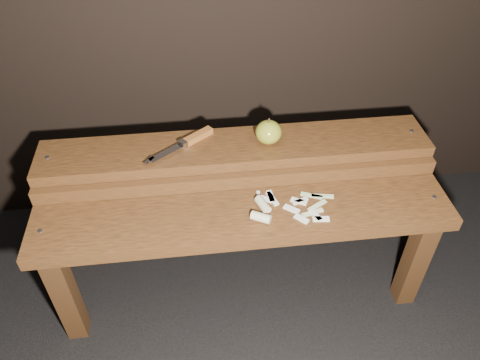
{
  "coord_description": "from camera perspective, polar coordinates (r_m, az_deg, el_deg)",
  "views": [
    {
      "loc": [
        -0.12,
        -0.96,
        1.37
      ],
      "look_at": [
        0.0,
        0.06,
        0.45
      ],
      "focal_mm": 35.0,
      "sensor_mm": 36.0,
      "label": 1
    }
  ],
  "objects": [
    {
      "name": "bench_rear_tier",
      "position": [
        1.48,
        -0.49,
        1.65
      ],
      "size": [
        1.2,
        0.21,
        0.5
      ],
      "color": "#341D0D",
      "rests_on": "ground"
    },
    {
      "name": "apple_scraps",
      "position": [
        1.33,
        4.52,
        -3.42
      ],
      "size": [
        0.26,
        0.15,
        0.03
      ],
      "color": "beige",
      "rests_on": "bench_front_tier"
    },
    {
      "name": "apple",
      "position": [
        1.42,
        3.5,
        5.85
      ],
      "size": [
        0.08,
        0.08,
        0.08
      ],
      "color": "olive",
      "rests_on": "bench_rear_tier"
    },
    {
      "name": "bench_front_tier",
      "position": [
        1.36,
        0.61,
        -6.41
      ],
      "size": [
        1.2,
        0.2,
        0.42
      ],
      "color": "#341D0D",
      "rests_on": "ground"
    },
    {
      "name": "ground",
      "position": [
        1.68,
        0.25,
        -12.96
      ],
      "size": [
        60.0,
        60.0,
        0.0
      ],
      "primitive_type": "plane",
      "color": "black"
    },
    {
      "name": "knife",
      "position": [
        1.44,
        -6.1,
        4.83
      ],
      "size": [
        0.21,
        0.16,
        0.02
      ],
      "color": "brown",
      "rests_on": "bench_rear_tier"
    }
  ]
}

